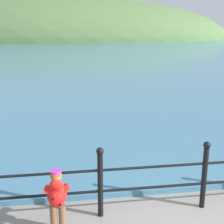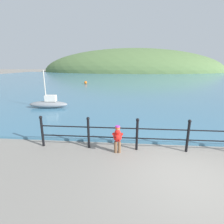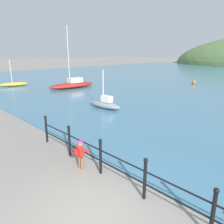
% 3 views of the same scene
% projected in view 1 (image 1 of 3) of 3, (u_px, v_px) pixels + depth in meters
% --- Properties ---
extents(water, '(80.00, 60.00, 0.10)m').
position_uv_depth(water, '(82.00, 54.00, 34.43)').
color(water, teal).
rests_on(water, ground).
extents(far_hillside, '(71.00, 39.05, 18.00)m').
position_uv_depth(far_hillside, '(73.00, 40.00, 69.62)').
color(far_hillside, '#567542').
rests_on(far_hillside, ground).
extents(iron_railing, '(8.98, 0.12, 1.21)m').
position_uv_depth(iron_railing, '(154.00, 177.00, 5.13)').
color(iron_railing, black).
rests_on(iron_railing, ground).
extents(child_in_coat, '(0.38, 0.53, 1.00)m').
position_uv_depth(child_in_coat, '(57.00, 196.00, 4.63)').
color(child_in_coat, brown).
rests_on(child_in_coat, ground).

